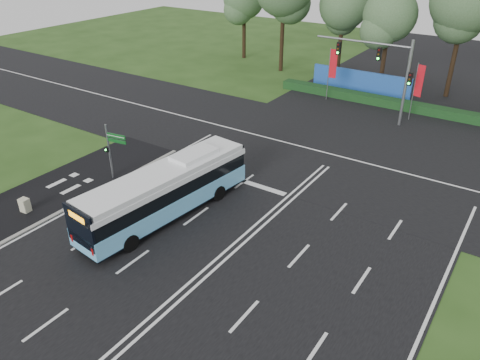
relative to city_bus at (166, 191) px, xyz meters
The scene contains 15 objects.
ground 5.07m from the city_bus, ahead, with size 120.00×120.00×0.00m, color #284717.
road_main 5.06m from the city_bus, ahead, with size 20.00×120.00×0.04m, color black.
road_cross 13.72m from the city_bus, 69.63° to the left, with size 120.00×14.00×0.05m, color black.
bike_path 8.22m from the city_bus, 164.01° to the right, with size 5.00×18.00×0.06m, color black.
kerb_strip 6.00m from the city_bus, 157.47° to the right, with size 0.25×18.00×0.12m, color gray.
city_bus is the anchor object (origin of this frame).
pedestrian_signal 6.31m from the city_bus, 166.86° to the left, with size 0.27×0.40×3.07m.
street_sign 5.95m from the city_bus, 165.89° to the left, with size 1.47×0.30×3.80m.
utility_cabinet 8.40m from the city_bus, 148.61° to the right, with size 0.53×0.44×0.88m, color beige.
banner_flag_left 24.03m from the city_bus, 91.99° to the left, with size 0.72×0.17×4.94m.
banner_flag_mid 24.11m from the city_bus, 72.36° to the left, with size 0.70×0.25×4.92m.
traffic_light_gantry 22.06m from the city_bus, 76.90° to the left, with size 8.41×0.28×7.00m.
hedge 25.75m from the city_bus, 79.37° to the left, with size 22.00×1.20×0.80m, color #123316.
blue_hoarding 27.79m from the city_bus, 88.47° to the left, with size 10.00×0.30×2.20m, color #1E4EA6.
eucalyptus_row 32.44m from the city_bus, 83.47° to the left, with size 41.89×8.37×12.70m.
Camera 1 is at (11.34, -17.31, 14.60)m, focal length 35.00 mm.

